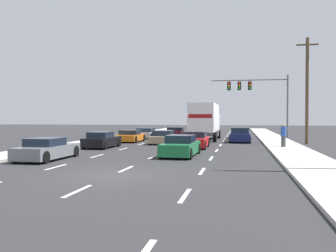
{
  "coord_description": "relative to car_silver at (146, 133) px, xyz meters",
  "views": [
    {
      "loc": [
        4.99,
        -13.95,
        2.31
      ],
      "look_at": [
        -0.67,
        14.84,
        1.62
      ],
      "focal_mm": 39.26,
      "sensor_mm": 36.0,
      "label": 1
    }
  ],
  "objects": [
    {
      "name": "ground_plane",
      "position": [
        5.15,
        -0.19,
        -0.53
      ],
      "size": [
        140.0,
        140.0,
        0.0
      ],
      "primitive_type": "plane",
      "color": "#2B2B2D"
    },
    {
      "name": "sidewalk_right",
      "position": [
        13.51,
        -5.19,
        -0.46
      ],
      "size": [
        2.83,
        80.0,
        0.14
      ],
      "primitive_type": "cube",
      "color": "#B2AFA8",
      "rests_on": "ground_plane"
    },
    {
      "name": "sidewalk_left",
      "position": [
        -3.22,
        -5.19,
        -0.46
      ],
      "size": [
        2.83,
        80.0,
        0.14
      ],
      "primitive_type": "cube",
      "color": "#B2AFA8",
      "rests_on": "ground_plane"
    },
    {
      "name": "lane_markings",
      "position": [
        5.15,
        -3.47,
        -0.53
      ],
      "size": [
        6.94,
        62.0,
        0.01
      ],
      "color": "silver",
      "rests_on": "ground_plane"
    },
    {
      "name": "car_silver",
      "position": [
        0.0,
        0.0,
        0.0
      ],
      "size": [
        2.04,
        4.33,
        1.14
      ],
      "color": "#B7BABF",
      "rests_on": "ground_plane"
    },
    {
      "name": "car_orange",
      "position": [
        0.02,
        -6.02,
        -0.02
      ],
      "size": [
        2.0,
        4.13,
        1.13
      ],
      "color": "orange",
      "rests_on": "ground_plane"
    },
    {
      "name": "car_black",
      "position": [
        -0.14,
        -12.89,
        0.03
      ],
      "size": [
        1.84,
        4.06,
        1.22
      ],
      "color": "black",
      "rests_on": "ground_plane"
    },
    {
      "name": "car_gray",
      "position": [
        -0.19,
        -20.83,
        0.02
      ],
      "size": [
        1.86,
        4.51,
        1.2
      ],
      "color": "slate",
      "rests_on": "ground_plane"
    },
    {
      "name": "car_maroon",
      "position": [
        3.26,
        0.24,
        0.04
      ],
      "size": [
        2.01,
        4.23,
        1.23
      ],
      "color": "maroon",
      "rests_on": "ground_plane"
    },
    {
      "name": "car_tan",
      "position": [
        3.58,
        -7.73,
        0.01
      ],
      "size": [
        1.93,
        4.42,
        1.17
      ],
      "color": "tan",
      "rests_on": "ground_plane"
    },
    {
      "name": "box_truck",
      "position": [
        6.71,
        -2.3,
        1.56
      ],
      "size": [
        2.62,
        9.29,
        3.63
      ],
      "color": "white",
      "rests_on": "ground_plane"
    },
    {
      "name": "car_red",
      "position": [
        6.81,
        -11.47,
        0.05
      ],
      "size": [
        1.87,
        4.13,
        1.24
      ],
      "color": "red",
      "rests_on": "ground_plane"
    },
    {
      "name": "car_green",
      "position": [
        6.67,
        -17.54,
        0.04
      ],
      "size": [
        1.95,
        4.61,
        1.26
      ],
      "color": "#196B38",
      "rests_on": "ground_plane"
    },
    {
      "name": "car_blue",
      "position": [
        10.22,
        1.76,
        0.05
      ],
      "size": [
        2.02,
        4.51,
        1.28
      ],
      "color": "#1E389E",
      "rests_on": "ground_plane"
    },
    {
      "name": "car_navy",
      "position": [
        10.13,
        -4.31,
        0.07
      ],
      "size": [
        1.91,
        4.29,
        1.36
      ],
      "color": "#141E4C",
      "rests_on": "ground_plane"
    },
    {
      "name": "traffic_signal_mast",
      "position": [
        11.49,
        3.9,
        4.91
      ],
      "size": [
        8.64,
        0.69,
        7.08
      ],
      "color": "#595B56",
      "rests_on": "ground_plane"
    },
    {
      "name": "utility_pole_mid",
      "position": [
        15.78,
        -5.89,
        4.17
      ],
      "size": [
        1.8,
        0.28,
        9.14
      ],
      "color": "brown",
      "rests_on": "ground_plane"
    },
    {
      "name": "pedestrian_near_corner",
      "position": [
        13.28,
        -11.05,
        0.45
      ],
      "size": [
        0.38,
        0.38,
        1.7
      ],
      "color": "#3F3F42",
      "rests_on": "sidewalk_right"
    }
  ]
}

